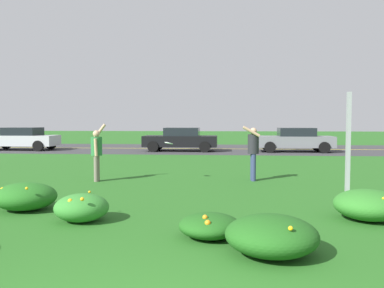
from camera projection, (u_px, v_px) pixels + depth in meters
ground_plane at (212, 171)px, 14.68m from camera, size 120.00×120.00×0.00m
highway_strip at (219, 149)px, 26.55m from camera, size 120.00×9.90×0.01m
highway_center_stripe at (219, 149)px, 26.55m from camera, size 120.00×0.16×0.00m
daylily_clump_front_center at (272, 235)px, 5.47m from camera, size 1.28×1.31×0.54m
daylily_clump_mid_center at (82, 208)px, 7.29m from camera, size 1.00×0.93×0.53m
daylily_clump_front_left at (368, 205)px, 7.41m from camera, size 1.25×1.28×0.57m
daylily_clump_front_right at (210, 225)px, 6.29m from camera, size 0.99×1.02×0.41m
daylily_clump_near_camera at (25, 196)px, 8.21m from camera, size 1.29×1.16×0.57m
sign_post_near_path at (348, 154)px, 7.71m from camera, size 0.07×0.10×2.40m
person_thrower_green_shirt at (97, 151)px, 12.14m from camera, size 0.41×0.51×1.77m
person_catcher_dark_shirt at (253, 149)px, 12.25m from camera, size 0.54×0.53×1.70m
frisbee_white at (169, 143)px, 12.31m from camera, size 0.26×0.26×0.10m
car_gray_center_left at (295, 140)px, 23.89m from camera, size 4.50×2.00×1.45m
car_black_center_right at (181, 139)px, 24.49m from camera, size 4.50×2.00×1.45m
car_silver_rightmost at (22, 139)px, 25.38m from camera, size 4.50×2.00×1.45m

